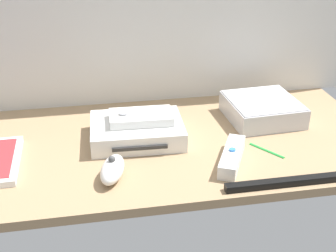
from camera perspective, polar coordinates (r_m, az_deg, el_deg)
The scene contains 8 objects.
ground_plane at distance 107.59cm, azimuth 0.00°, elevation -2.38°, with size 100.00×48.00×2.00cm, color #9E7F5B.
game_console at distance 107.28cm, azimuth -3.84°, elevation -0.59°, with size 21.61×17.13×4.40cm.
mini_computer at distance 119.01cm, azimuth 11.51°, elevation 2.02°, with size 17.97×17.97×5.30cm.
remote_wand at distance 99.10cm, azimuth 7.86°, elevation -3.75°, with size 9.77×14.87×3.40cm.
remote_nunchuk at distance 93.58cm, azimuth -6.84°, elevation -5.30°, with size 7.12×10.85×5.10cm.
remote_classic_pad at distance 106.28cm, azimuth -3.35°, elevation 1.08°, with size 14.67×8.50×2.40cm.
sensor_bar at distance 94.19cm, azimuth 14.09°, elevation -6.74°, with size 24.00×1.80×1.40cm, color black.
stylus_pen at distance 105.38cm, azimuth 12.04°, elevation -2.86°, with size 0.70×0.70×9.00cm, color green.
Camera 1 is at (-16.85, -92.35, 51.56)cm, focal length 49.61 mm.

